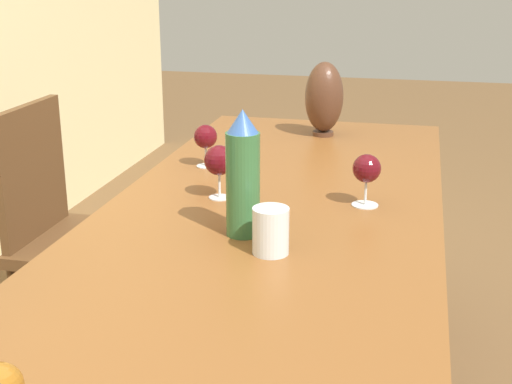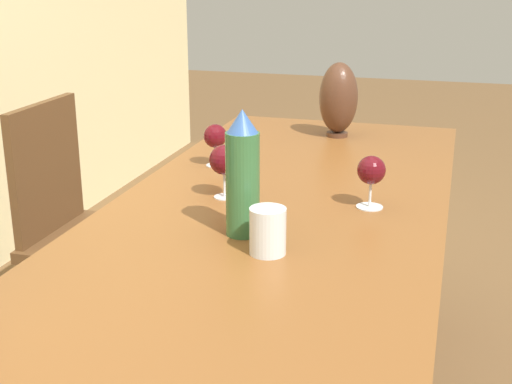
{
  "view_description": "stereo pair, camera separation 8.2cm",
  "coord_description": "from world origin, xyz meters",
  "px_view_note": "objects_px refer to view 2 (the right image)",
  "views": [
    {
      "loc": [
        -1.54,
        -0.35,
        1.36
      ],
      "look_at": [
        -0.02,
        0.0,
        0.85
      ],
      "focal_mm": 50.0,
      "sensor_mm": 36.0,
      "label": 1
    },
    {
      "loc": [
        -1.52,
        -0.43,
        1.36
      ],
      "look_at": [
        -0.02,
        0.0,
        0.85
      ],
      "focal_mm": 50.0,
      "sensor_mm": 36.0,
      "label": 2
    }
  ],
  "objects_px": {
    "wine_glass_2": "(371,172)",
    "water_bottle": "(243,175)",
    "wine_glass_1": "(224,161)",
    "wine_glass_0": "(215,137)",
    "chair_far": "(84,225)",
    "vase": "(338,98)",
    "water_tumbler": "(268,231)"
  },
  "relations": [
    {
      "from": "water_bottle",
      "to": "chair_far",
      "type": "relative_size",
      "value": 0.33
    },
    {
      "from": "water_tumbler",
      "to": "vase",
      "type": "relative_size",
      "value": 0.39
    },
    {
      "from": "wine_glass_2",
      "to": "chair_far",
      "type": "relative_size",
      "value": 0.15
    },
    {
      "from": "wine_glass_2",
      "to": "chair_far",
      "type": "bearing_deg",
      "value": 73.96
    },
    {
      "from": "water_bottle",
      "to": "chair_far",
      "type": "height_order",
      "value": "water_bottle"
    },
    {
      "from": "water_bottle",
      "to": "water_tumbler",
      "type": "height_order",
      "value": "water_bottle"
    },
    {
      "from": "wine_glass_2",
      "to": "water_bottle",
      "type": "bearing_deg",
      "value": 135.99
    },
    {
      "from": "water_bottle",
      "to": "wine_glass_1",
      "type": "xyz_separation_m",
      "value": [
        0.24,
        0.13,
        -0.04
      ]
    },
    {
      "from": "water_tumbler",
      "to": "wine_glass_0",
      "type": "distance_m",
      "value": 0.71
    },
    {
      "from": "wine_glass_2",
      "to": "wine_glass_1",
      "type": "bearing_deg",
      "value": 94.05
    },
    {
      "from": "vase",
      "to": "wine_glass_2",
      "type": "bearing_deg",
      "value": -163.89
    },
    {
      "from": "vase",
      "to": "wine_glass_1",
      "type": "bearing_deg",
      "value": 167.41
    },
    {
      "from": "water_tumbler",
      "to": "wine_glass_2",
      "type": "bearing_deg",
      "value": -25.69
    },
    {
      "from": "water_bottle",
      "to": "wine_glass_2",
      "type": "bearing_deg",
      "value": -44.01
    },
    {
      "from": "vase",
      "to": "wine_glass_2",
      "type": "relative_size",
      "value": 1.94
    },
    {
      "from": "wine_glass_0",
      "to": "wine_glass_1",
      "type": "bearing_deg",
      "value": -156.36
    },
    {
      "from": "vase",
      "to": "wine_glass_0",
      "type": "bearing_deg",
      "value": 148.59
    },
    {
      "from": "water_bottle",
      "to": "vase",
      "type": "relative_size",
      "value": 1.11
    },
    {
      "from": "vase",
      "to": "chair_far",
      "type": "distance_m",
      "value": 0.99
    },
    {
      "from": "wine_glass_1",
      "to": "wine_glass_2",
      "type": "bearing_deg",
      "value": -85.95
    },
    {
      "from": "chair_far",
      "to": "wine_glass_1",
      "type": "bearing_deg",
      "value": -117.06
    },
    {
      "from": "vase",
      "to": "wine_glass_0",
      "type": "relative_size",
      "value": 2.03
    },
    {
      "from": "vase",
      "to": "wine_glass_0",
      "type": "xyz_separation_m",
      "value": [
        -0.49,
        0.3,
        -0.05
      ]
    },
    {
      "from": "wine_glass_0",
      "to": "wine_glass_1",
      "type": "relative_size",
      "value": 0.9
    },
    {
      "from": "water_bottle",
      "to": "wine_glass_0",
      "type": "distance_m",
      "value": 0.58
    },
    {
      "from": "water_bottle",
      "to": "wine_glass_2",
      "type": "xyz_separation_m",
      "value": [
        0.27,
        -0.26,
        -0.05
      ]
    },
    {
      "from": "wine_glass_1",
      "to": "chair_far",
      "type": "relative_size",
      "value": 0.16
    },
    {
      "from": "water_bottle",
      "to": "wine_glass_0",
      "type": "relative_size",
      "value": 2.26
    },
    {
      "from": "wine_glass_2",
      "to": "chair_far",
      "type": "distance_m",
      "value": 1.11
    },
    {
      "from": "wine_glass_1",
      "to": "wine_glass_0",
      "type": "bearing_deg",
      "value": 23.64
    },
    {
      "from": "water_tumbler",
      "to": "wine_glass_0",
      "type": "bearing_deg",
      "value": 28.44
    },
    {
      "from": "water_bottle",
      "to": "vase",
      "type": "bearing_deg",
      "value": -2.59
    }
  ]
}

